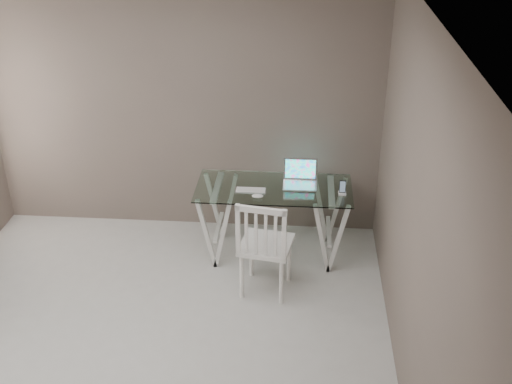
# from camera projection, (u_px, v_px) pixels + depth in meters

# --- Properties ---
(room) EXTENTS (4.50, 4.52, 2.71)m
(room) POSITION_uv_depth(u_px,v_px,m) (113.00, 169.00, 4.30)
(room) COLOR #B3B1AB
(room) RESTS_ON ground
(desk) EXTENTS (1.50, 0.70, 0.75)m
(desk) POSITION_uv_depth(u_px,v_px,m) (273.00, 220.00, 6.34)
(desk) COLOR silver
(desk) RESTS_ON ground
(chair) EXTENTS (0.51, 0.51, 0.98)m
(chair) POSITION_uv_depth(u_px,v_px,m) (264.00, 244.00, 5.66)
(chair) COLOR white
(chair) RESTS_ON ground
(laptop) EXTENTS (0.33, 0.27, 0.23)m
(laptop) POSITION_uv_depth(u_px,v_px,m) (300.00, 178.00, 6.22)
(laptop) COLOR silver
(laptop) RESTS_ON desk
(keyboard) EXTENTS (0.30, 0.13, 0.01)m
(keyboard) POSITION_uv_depth(u_px,v_px,m) (251.00, 190.00, 6.11)
(keyboard) COLOR silver
(keyboard) RESTS_ON desk
(mouse) EXTENTS (0.11, 0.06, 0.03)m
(mouse) POSITION_uv_depth(u_px,v_px,m) (258.00, 196.00, 5.98)
(mouse) COLOR white
(mouse) RESTS_ON desk
(phone_dock) EXTENTS (0.07, 0.07, 0.14)m
(phone_dock) POSITION_uv_depth(u_px,v_px,m) (342.00, 190.00, 6.04)
(phone_dock) COLOR white
(phone_dock) RESTS_ON desk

